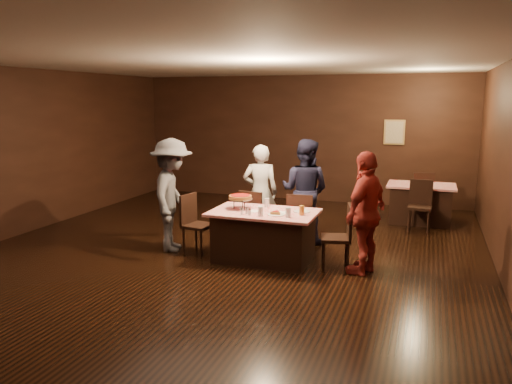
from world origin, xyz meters
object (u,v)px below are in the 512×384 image
at_px(chair_end_right, 336,237).
at_px(glass_amber, 302,210).
at_px(chair_far_right, 301,221).
at_px(glass_front_right, 288,212).
at_px(diner_red_shirt, 366,213).
at_px(pizza_stand, 240,197).
at_px(chair_back_near, 420,206).
at_px(plate_empty, 302,211).
at_px(diner_grey_knit, 172,195).
at_px(chair_end_left, 198,224).
at_px(diner_white_jacket, 260,192).
at_px(chair_back_far, 421,194).
at_px(main_table, 264,236).
at_px(chair_far_left, 255,217).
at_px(glass_back, 267,203).
at_px(diner_navy_hoodie, 305,191).
at_px(back_table, 420,204).
at_px(glass_front_left, 261,211).

distance_m(chair_end_right, glass_amber, 0.62).
height_order(chair_far_right, glass_front_right, chair_far_right).
distance_m(diner_red_shirt, pizza_stand, 1.93).
distance_m(chair_back_near, plate_empty, 2.97).
height_order(chair_end_right, diner_grey_knit, diner_grey_knit).
bearing_deg(chair_back_near, plate_empty, -122.20).
height_order(chair_end_left, diner_white_jacket, diner_white_jacket).
distance_m(chair_end_left, diner_white_jacket, 1.35).
relative_size(diner_white_jacket, diner_grey_knit, 0.92).
relative_size(chair_back_far, diner_red_shirt, 0.55).
bearing_deg(pizza_stand, main_table, -7.13).
relative_size(chair_far_left, glass_front_right, 6.79).
bearing_deg(diner_white_jacket, chair_far_left, 79.37).
height_order(diner_grey_knit, diner_red_shirt, diner_grey_knit).
height_order(diner_grey_knit, pizza_stand, diner_grey_knit).
xyz_separation_m(main_table, glass_back, (-0.05, 0.30, 0.46)).
bearing_deg(diner_navy_hoodie, back_table, -125.03).
xyz_separation_m(diner_white_jacket, glass_front_right, (0.89, -1.37, 0.00)).
distance_m(chair_far_left, chair_far_right, 0.80).
distance_m(diner_grey_knit, glass_amber, 2.17).
xyz_separation_m(chair_back_near, pizza_stand, (-2.60, -2.56, 0.48)).
bearing_deg(diner_red_shirt, chair_back_near, -174.82).
bearing_deg(chair_end_left, plate_empty, -75.11).
bearing_deg(diner_navy_hoodie, chair_end_left, 49.40).
xyz_separation_m(chair_back_near, glass_amber, (-1.60, -2.66, 0.37)).
bearing_deg(chair_far_left, chair_end_right, 160.17).
distance_m(chair_back_near, glass_amber, 3.12).
bearing_deg(glass_front_right, chair_far_right, 92.86).
bearing_deg(chair_back_far, chair_end_left, 38.90).
distance_m(chair_end_left, glass_amber, 1.74).
bearing_deg(chair_far_right, glass_back, 41.84).
distance_m(back_table, chair_back_far, 0.61).
bearing_deg(glass_front_right, pizza_stand, 160.56).
height_order(diner_white_jacket, glass_front_left, diner_white_jacket).
xyz_separation_m(chair_end_left, glass_front_right, (1.55, -0.25, 0.37)).
bearing_deg(plate_empty, chair_end_right, -15.26).
xyz_separation_m(chair_back_far, diner_red_shirt, (-0.68, -3.95, 0.40)).
height_order(chair_end_left, glass_back, chair_end_left).
bearing_deg(chair_far_right, diner_navy_hoodie, -84.43).
bearing_deg(chair_back_far, diner_navy_hoodie, 43.63).
height_order(chair_far_right, chair_back_near, same).
height_order(diner_white_jacket, diner_red_shirt, diner_red_shirt).
bearing_deg(plate_empty, chair_back_near, 56.13).
bearing_deg(chair_end_right, glass_front_left, -87.59).
bearing_deg(glass_amber, chair_back_near, 58.95).
relative_size(chair_end_right, glass_back, 6.79).
relative_size(chair_far_left, chair_end_right, 1.00).
xyz_separation_m(main_table, glass_front_left, (0.05, -0.30, 0.46)).
bearing_deg(plate_empty, chair_far_left, 147.72).
relative_size(chair_end_left, diner_navy_hoodie, 0.53).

